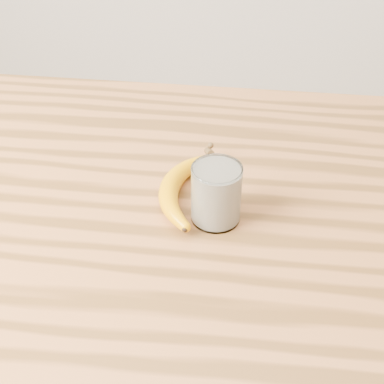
# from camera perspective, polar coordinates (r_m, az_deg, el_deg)

# --- Properties ---
(table) EXTENTS (1.20, 0.80, 0.90)m
(table) POSITION_cam_1_polar(r_m,az_deg,el_deg) (1.02, 2.12, -5.90)
(table) COLOR #975C2E
(table) RESTS_ON ground
(smoothie_glass) EXTENTS (0.08, 0.08, 0.10)m
(smoothie_glass) POSITION_cam_1_polar(r_m,az_deg,el_deg) (0.86, 2.60, -0.18)
(smoothie_glass) COLOR white
(smoothie_glass) RESTS_ON table
(banana) EXTENTS (0.13, 0.29, 0.03)m
(banana) POSITION_cam_1_polar(r_m,az_deg,el_deg) (0.92, -2.41, 0.58)
(banana) COLOR #D18600
(banana) RESTS_ON table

